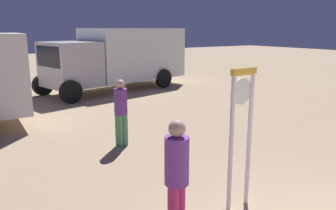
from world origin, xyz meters
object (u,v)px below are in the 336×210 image
person_near_clock (177,175)px  box_truck_far (121,56)px  person_distant (121,109)px  standing_clock (241,124)px

person_near_clock → box_truck_far: (4.58, 11.30, 0.61)m
person_distant → person_near_clock: bearing=-104.9°
standing_clock → box_truck_far: size_ratio=0.30×
standing_clock → person_distant: 3.75m
person_near_clock → box_truck_far: size_ratio=0.23×
person_near_clock → person_distant: person_near_clock is taller
standing_clock → person_near_clock: bearing=-172.2°
standing_clock → person_near_clock: size_ratio=1.33×
box_truck_far → person_near_clock: bearing=-112.0°
person_distant → box_truck_far: box_truck_far is taller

